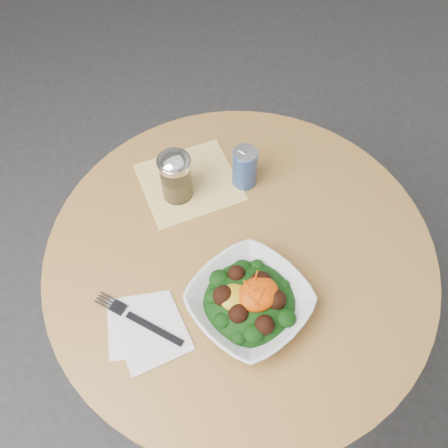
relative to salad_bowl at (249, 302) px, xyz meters
name	(u,v)px	position (x,y,z in m)	size (l,w,h in m)	color
ground	(235,354)	(0.06, 0.12, -0.78)	(6.00, 6.00, 0.00)	#2F2F32
table	(238,289)	(0.06, 0.12, -0.23)	(0.90, 0.90, 0.75)	black
cloth_napkin	(189,182)	(0.06, 0.36, -0.03)	(0.23, 0.21, 0.00)	#DB9D0B
paper_napkins	(147,329)	(-0.21, 0.08, -0.03)	(0.18, 0.20, 0.00)	white
salad_bowl	(249,302)	(0.00, 0.00, 0.00)	(0.28, 0.28, 0.09)	silver
fork	(136,318)	(-0.22, 0.11, -0.03)	(0.12, 0.20, 0.00)	black
spice_shaker	(176,176)	(0.02, 0.34, 0.04)	(0.08, 0.08, 0.14)	silver
beverage_can	(245,167)	(0.18, 0.29, 0.02)	(0.06, 0.06, 0.12)	navy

